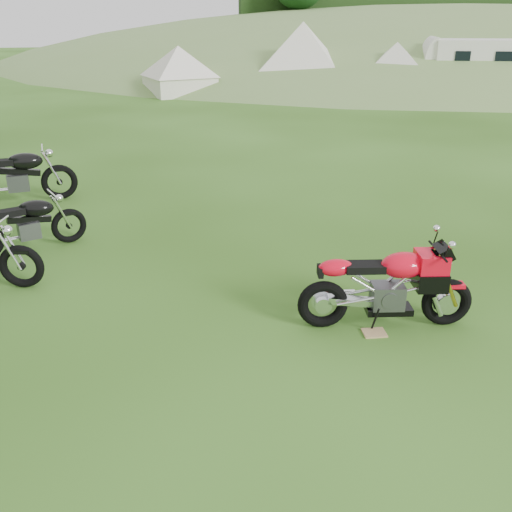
{
  "coord_description": "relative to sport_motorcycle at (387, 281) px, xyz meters",
  "views": [
    {
      "loc": [
        -1.39,
        -5.7,
        3.36
      ],
      "look_at": [
        -0.24,
        0.4,
        0.7
      ],
      "focal_mm": 40.0,
      "sensor_mm": 36.0,
      "label": 1
    }
  ],
  "objects": [
    {
      "name": "vintage_moto_c",
      "position": [
        -5.03,
        5.64,
        -0.02
      ],
      "size": [
        2.17,
        0.82,
        1.11
      ],
      "primitive_type": null,
      "rotation": [
        0.0,
        0.0,
        0.16
      ],
      "color": "black",
      "rests_on": "ground"
    },
    {
      "name": "plywood_board",
      "position": [
        -0.17,
        -0.17,
        -0.56
      ],
      "size": [
        0.27,
        0.23,
        0.02
      ],
      "primitive_type": "cube",
      "rotation": [
        0.0,
        0.0,
        -0.08
      ],
      "color": "tan",
      "rests_on": "ground"
    },
    {
      "name": "vintage_moto_d",
      "position": [
        -4.42,
        3.13,
        -0.12
      ],
      "size": [
        1.74,
        1.04,
        0.91
      ],
      "primitive_type": null,
      "rotation": [
        0.0,
        0.0,
        0.4
      ],
      "color": "black",
      "rests_on": "ground"
    },
    {
      "name": "hillside",
      "position": [
        22.86,
        40.28,
        -0.57
      ],
      "size": [
        80.0,
        64.0,
        8.0
      ],
      "primitive_type": "ellipsoid",
      "color": "#6C8F48",
      "rests_on": "ground"
    },
    {
      "name": "tent_mid",
      "position": [
        4.61,
        21.03,
        0.84
      ],
      "size": [
        4.22,
        4.22,
        2.84
      ],
      "primitive_type": null,
      "rotation": [
        0.0,
        0.0,
        -0.36
      ],
      "color": "silver",
      "rests_on": "ground"
    },
    {
      "name": "tent_right",
      "position": [
        8.36,
        19.24,
        0.6
      ],
      "size": [
        3.54,
        3.54,
        2.34
      ],
      "primitive_type": null,
      "rotation": [
        0.0,
        0.0,
        -0.4
      ],
      "color": "beige",
      "rests_on": "ground"
    },
    {
      "name": "tent_left",
      "position": [
        -1.01,
        20.71,
        0.55
      ],
      "size": [
        3.21,
        3.21,
        2.25
      ],
      "primitive_type": null,
      "rotation": [
        0.0,
        0.0,
        0.28
      ],
      "color": "silver",
      "rests_on": "ground"
    },
    {
      "name": "ground",
      "position": [
        -1.14,
        0.28,
        -0.57
      ],
      "size": [
        120.0,
        120.0,
        0.0
      ],
      "primitive_type": "plane",
      "color": "#27480F",
      "rests_on": "ground"
    },
    {
      "name": "caravan",
      "position": [
        12.04,
        18.73,
        0.59
      ],
      "size": [
        5.4,
        3.63,
        2.32
      ],
      "primitive_type": null,
      "rotation": [
        0.0,
        0.0,
        -0.31
      ],
      "color": "silver",
      "rests_on": "ground"
    },
    {
      "name": "hedgerow",
      "position": [
        22.86,
        40.28,
        -0.57
      ],
      "size": [
        36.0,
        1.2,
        8.6
      ],
      "primitive_type": null,
      "color": "black",
      "rests_on": "ground"
    },
    {
      "name": "sport_motorcycle",
      "position": [
        0.0,
        0.0,
        0.0
      ],
      "size": [
        1.96,
        0.75,
        1.15
      ],
      "primitive_type": null,
      "rotation": [
        0.0,
        0.0,
        -0.15
      ],
      "color": "red",
      "rests_on": "ground"
    }
  ]
}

